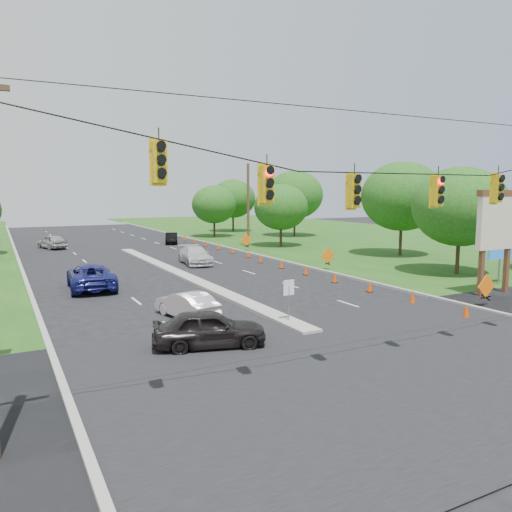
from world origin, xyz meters
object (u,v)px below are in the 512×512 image
white_sedan (187,305)px  blue_pickup (91,276)px  pylon_sign (497,227)px  black_sedan (209,329)px

white_sedan → blue_pickup: blue_pickup is taller
pylon_sign → white_sedan: pylon_sign is taller
pylon_sign → white_sedan: 18.63m
pylon_sign → white_sedan: bearing=170.5°
blue_pickup → white_sedan: bearing=110.6°
black_sedan → white_sedan: 4.83m
pylon_sign → white_sedan: size_ratio=1.56×
black_sedan → blue_pickup: 14.45m
black_sedan → blue_pickup: bearing=23.7°
pylon_sign → black_sedan: 19.20m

